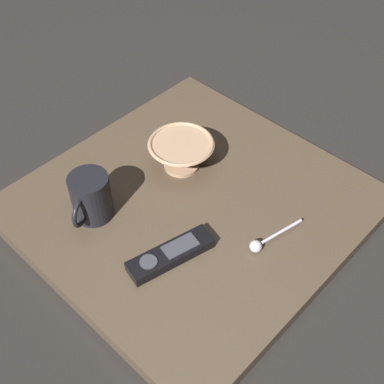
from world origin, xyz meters
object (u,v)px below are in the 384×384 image
object	(u,v)px
teaspoon	(261,243)
tv_remote_near	(171,254)
cereal_bowl	(181,153)
coffee_mug	(91,197)

from	to	relation	value
teaspoon	tv_remote_near	xyz separation A→B (m)	(0.10, 0.13, -0.00)
cereal_bowl	coffee_mug	bearing A→B (deg)	82.31
coffee_mug	tv_remote_near	distance (m)	0.19
coffee_mug	teaspoon	xyz separation A→B (m)	(-0.29, -0.16, -0.04)
teaspoon	tv_remote_near	size ratio (longest dim) A/B	0.71
cereal_bowl	tv_remote_near	bearing A→B (deg)	129.66
coffee_mug	teaspoon	bearing A→B (deg)	-150.60
cereal_bowl	tv_remote_near	xyz separation A→B (m)	(-0.15, 0.19, -0.03)
teaspoon	tv_remote_near	distance (m)	0.17
teaspoon	tv_remote_near	bearing A→B (deg)	52.04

